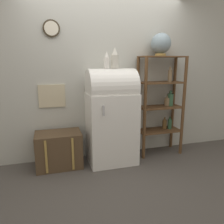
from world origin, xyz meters
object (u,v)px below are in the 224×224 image
object	(u,v)px
refrigerator	(111,115)
vase_center	(115,59)
globe	(161,44)
vase_left	(107,61)
suitcase_trunk	(59,150)

from	to	relation	value
refrigerator	vase_center	distance (m)	0.84
globe	vase_left	distance (m)	0.97
suitcase_trunk	vase_left	xyz separation A→B (m)	(0.73, -0.04, 1.29)
suitcase_trunk	globe	world-z (taller)	globe
vase_center	refrigerator	bearing A→B (deg)	-173.75
globe	vase_center	xyz separation A→B (m)	(-0.80, -0.12, -0.24)
suitcase_trunk	vase_center	xyz separation A→B (m)	(0.85, -0.03, 1.31)
vase_left	vase_center	world-z (taller)	vase_center
refrigerator	suitcase_trunk	distance (m)	0.93
refrigerator	globe	size ratio (longest dim) A/B	4.08
refrigerator	globe	distance (m)	1.37
refrigerator	suitcase_trunk	size ratio (longest dim) A/B	2.18
globe	refrigerator	bearing A→B (deg)	-171.58
refrigerator	globe	world-z (taller)	globe
suitcase_trunk	globe	xyz separation A→B (m)	(1.65, 0.09, 1.55)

